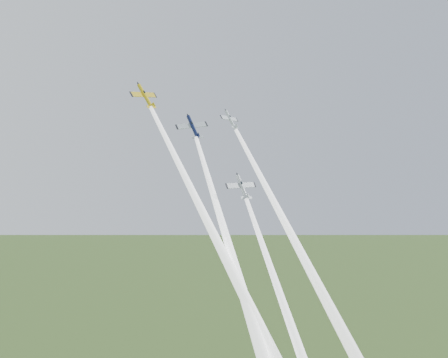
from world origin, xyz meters
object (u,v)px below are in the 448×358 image
at_px(plane_yellow, 145,96).
at_px(plane_silver_right, 230,119).
at_px(plane_navy, 193,127).
at_px(plane_silver_low, 242,187).

xyz_separation_m(plane_yellow, plane_silver_right, (21.84, -5.23, -4.41)).
height_order(plane_yellow, plane_silver_right, plane_yellow).
relative_size(plane_yellow, plane_navy, 1.01).
bearing_deg(plane_silver_low, plane_silver_right, 68.55).
bearing_deg(plane_navy, plane_silver_right, -2.74).
xyz_separation_m(plane_silver_right, plane_silver_low, (-6.27, -11.83, -17.07)).
bearing_deg(plane_silver_right, plane_navy, 154.73).
bearing_deg(plane_yellow, plane_silver_low, -64.47).
xyz_separation_m(plane_yellow, plane_silver_low, (15.57, -17.06, -21.48)).
bearing_deg(plane_yellow, plane_silver_right, -30.32).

